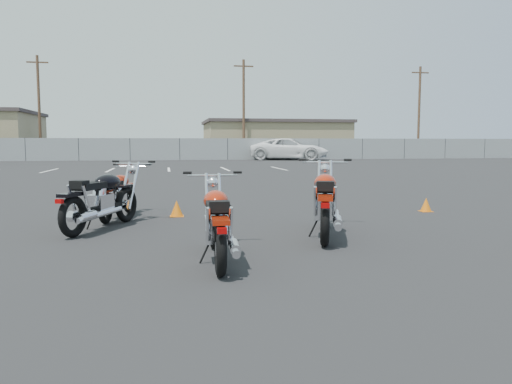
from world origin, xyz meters
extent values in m
plane|color=black|center=(0.00, 0.00, 0.00)|extent=(120.00, 120.00, 0.00)
torus|color=black|center=(-1.89, 3.31, 0.28)|extent=(0.22, 0.57, 0.57)
cylinder|color=silver|center=(-1.89, 3.31, 0.28)|extent=(0.12, 0.17, 0.15)
torus|color=black|center=(-2.19, 1.98, 0.28)|extent=(0.22, 0.57, 0.57)
cylinder|color=silver|center=(-2.19, 1.98, 0.28)|extent=(0.12, 0.17, 0.15)
cube|color=black|center=(-2.04, 2.64, 0.32)|extent=(0.31, 0.99, 0.06)
cube|color=silver|center=(-2.05, 2.60, 0.38)|extent=(0.34, 0.41, 0.28)
cylinder|color=silver|center=(-2.05, 2.60, 0.55)|extent=(0.24, 0.27, 0.25)
ellipsoid|color=#951E09|center=(-2.01, 2.81, 0.68)|extent=(0.40, 0.60, 0.24)
cube|color=black|center=(-2.10, 2.37, 0.66)|extent=(0.35, 0.56, 0.09)
cube|color=black|center=(-2.16, 2.14, 0.70)|extent=(0.24, 0.21, 0.11)
cube|color=#951E09|center=(-2.20, 1.96, 0.58)|extent=(0.25, 0.42, 0.05)
cube|color=#951E09|center=(-1.89, 3.31, 0.58)|extent=(0.19, 0.34, 0.04)
cylinder|color=silver|center=(-2.05, 2.09, 0.52)|extent=(0.08, 0.18, 0.37)
cylinder|color=silver|center=(-2.27, 2.14, 0.52)|extent=(0.08, 0.18, 0.37)
cylinder|color=silver|center=(-1.96, 2.34, 0.26)|extent=(0.31, 1.03, 0.12)
cylinder|color=silver|center=(-2.02, 2.04, 0.28)|extent=(0.18, 0.35, 0.12)
cylinder|color=silver|center=(-1.79, 3.40, 0.58)|extent=(0.12, 0.38, 0.74)
cylinder|color=silver|center=(-1.95, 3.44, 0.58)|extent=(0.12, 0.38, 0.74)
sphere|color=silver|center=(-1.84, 3.57, 0.83)|extent=(0.18, 0.18, 0.15)
cylinder|color=silver|center=(-1.83, 3.59, 0.92)|extent=(0.65, 0.17, 0.03)
cylinder|color=black|center=(-1.51, 3.50, 0.96)|extent=(0.12, 0.06, 0.03)
cylinder|color=black|center=(-2.16, 3.64, 0.96)|extent=(0.12, 0.06, 0.03)
cylinder|color=black|center=(-2.19, 2.58, 0.14)|extent=(0.15, 0.05, 0.28)
cube|color=#990505|center=(-2.25, 1.72, 0.52)|extent=(0.10, 0.08, 0.06)
torus|color=black|center=(-1.86, 2.15, 0.31)|extent=(0.38, 0.61, 0.63)
cylinder|color=silver|center=(-1.86, 2.15, 0.31)|extent=(0.17, 0.20, 0.17)
torus|color=black|center=(-2.52, 0.79, 0.31)|extent=(0.38, 0.61, 0.63)
cylinder|color=silver|center=(-2.52, 0.79, 0.31)|extent=(0.17, 0.20, 0.17)
cube|color=black|center=(-2.19, 1.47, 0.36)|extent=(0.58, 1.03, 0.06)
cube|color=silver|center=(-2.21, 1.43, 0.42)|extent=(0.44, 0.49, 0.31)
cylinder|color=silver|center=(-2.21, 1.43, 0.61)|extent=(0.30, 0.33, 0.28)
ellipsoid|color=black|center=(-2.11, 1.64, 0.75)|extent=(0.55, 0.68, 0.27)
cube|color=black|center=(-2.33, 1.19, 0.73)|extent=(0.50, 0.64, 0.10)
cube|color=black|center=(-2.44, 0.96, 0.77)|extent=(0.29, 0.27, 0.13)
cube|color=black|center=(-2.53, 0.77, 0.64)|extent=(0.36, 0.48, 0.05)
cube|color=black|center=(-1.86, 2.15, 0.64)|extent=(0.28, 0.38, 0.04)
cylinder|color=silver|center=(-2.34, 0.88, 0.57)|extent=(0.13, 0.20, 0.41)
cylinder|color=silver|center=(-2.57, 0.99, 0.57)|extent=(0.13, 0.20, 0.41)
cylinder|color=silver|center=(-2.18, 1.12, 0.29)|extent=(0.59, 1.08, 0.13)
cylinder|color=silver|center=(-2.33, 0.82, 0.31)|extent=(0.27, 0.39, 0.14)
cylinder|color=silver|center=(-1.72, 2.22, 0.65)|extent=(0.22, 0.39, 0.82)
cylinder|color=silver|center=(-1.89, 2.31, 0.65)|extent=(0.22, 0.39, 0.82)
sphere|color=silver|center=(-1.73, 2.42, 0.92)|extent=(0.22, 0.22, 0.17)
cylinder|color=silver|center=(-1.72, 2.43, 1.02)|extent=(0.67, 0.35, 0.03)
cylinder|color=black|center=(-1.40, 2.26, 1.07)|extent=(0.13, 0.09, 0.04)
cylinder|color=black|center=(-2.06, 2.58, 1.07)|extent=(0.13, 0.09, 0.04)
cylinder|color=black|center=(-2.37, 1.44, 0.16)|extent=(0.16, 0.09, 0.31)
cube|color=#990505|center=(-2.65, 0.53, 0.57)|extent=(0.12, 0.10, 0.06)
torus|color=black|center=(-0.54, -0.36, 0.29)|extent=(0.14, 0.59, 0.59)
cylinder|color=silver|center=(-0.54, -0.36, 0.29)|extent=(0.11, 0.16, 0.16)
torus|color=black|center=(-0.61, -1.78, 0.29)|extent=(0.14, 0.59, 0.59)
cylinder|color=silver|center=(-0.61, -1.78, 0.29)|extent=(0.11, 0.16, 0.16)
cube|color=black|center=(-0.57, -1.07, 0.33)|extent=(0.15, 1.03, 0.06)
cube|color=silver|center=(-0.58, -1.12, 0.39)|extent=(0.29, 0.38, 0.29)
cylinder|color=silver|center=(-0.58, -1.12, 0.57)|extent=(0.21, 0.25, 0.26)
ellipsoid|color=#951E09|center=(-0.57, -0.90, 0.70)|extent=(0.33, 0.58, 0.25)
cube|color=black|center=(-0.59, -1.37, 0.68)|extent=(0.28, 0.55, 0.10)
cube|color=black|center=(-0.60, -1.61, 0.72)|extent=(0.22, 0.19, 0.12)
cube|color=#951E09|center=(-0.61, -1.80, 0.60)|extent=(0.20, 0.42, 0.05)
cube|color=#951E09|center=(-0.54, -0.36, 0.60)|extent=(0.14, 0.34, 0.04)
cylinder|color=silver|center=(-0.48, -1.64, 0.54)|extent=(0.06, 0.18, 0.38)
cylinder|color=silver|center=(-0.72, -1.63, 0.54)|extent=(0.06, 0.18, 0.38)
cylinder|color=silver|center=(-0.43, -1.37, 0.27)|extent=(0.14, 1.08, 0.13)
cylinder|color=silver|center=(-0.45, -1.69, 0.29)|extent=(0.13, 0.35, 0.13)
cylinder|color=silver|center=(-0.45, -0.25, 0.61)|extent=(0.06, 0.39, 0.77)
cylinder|color=silver|center=(-0.62, -0.24, 0.61)|extent=(0.06, 0.39, 0.77)
sphere|color=silver|center=(-0.53, -0.09, 0.86)|extent=(0.16, 0.16, 0.16)
cylinder|color=silver|center=(-0.53, -0.07, 0.96)|extent=(0.68, 0.06, 0.03)
cylinder|color=black|center=(-0.19, -0.11, 1.00)|extent=(0.12, 0.04, 0.04)
cylinder|color=black|center=(-0.87, -0.07, 1.00)|extent=(0.12, 0.04, 0.04)
cylinder|color=black|center=(-0.72, -1.16, 0.15)|extent=(0.15, 0.03, 0.29)
cube|color=#990505|center=(-0.62, -2.05, 0.54)|extent=(0.10, 0.06, 0.06)
torus|color=black|center=(1.43, 1.00, 0.33)|extent=(0.32, 0.66, 0.66)
cylinder|color=silver|center=(1.43, 1.00, 0.33)|extent=(0.16, 0.20, 0.17)
torus|color=black|center=(0.94, -0.51, 0.33)|extent=(0.32, 0.66, 0.66)
cylinder|color=silver|center=(0.94, -0.51, 0.33)|extent=(0.16, 0.20, 0.17)
cube|color=black|center=(1.19, 0.25, 0.37)|extent=(0.46, 1.13, 0.07)
cube|color=silver|center=(1.17, 0.19, 0.44)|extent=(0.42, 0.49, 0.33)
cylinder|color=silver|center=(1.17, 0.19, 0.63)|extent=(0.29, 0.33, 0.29)
ellipsoid|color=#951E09|center=(1.25, 0.43, 0.79)|extent=(0.51, 0.71, 0.28)
cube|color=black|center=(1.09, -0.07, 0.76)|extent=(0.45, 0.66, 0.11)
cube|color=black|center=(1.00, -0.33, 0.81)|extent=(0.29, 0.26, 0.13)
cube|color=#951E09|center=(0.94, -0.53, 0.67)|extent=(0.33, 0.50, 0.05)
cube|color=#951E09|center=(1.43, 1.00, 0.67)|extent=(0.25, 0.40, 0.04)
cylinder|color=silver|center=(1.12, -0.39, 0.60)|extent=(0.11, 0.21, 0.43)
cylinder|color=silver|center=(0.87, -0.31, 0.60)|extent=(0.11, 0.21, 0.43)
cylinder|color=silver|center=(1.25, -0.12, 0.31)|extent=(0.46, 1.18, 0.14)
cylinder|color=silver|center=(1.15, -0.45, 0.33)|extent=(0.24, 0.41, 0.14)
cylinder|color=silver|center=(1.56, 1.09, 0.68)|extent=(0.18, 0.43, 0.86)
cylinder|color=silver|center=(1.38, 1.15, 0.68)|extent=(0.18, 0.43, 0.86)
sphere|color=silver|center=(1.52, 1.29, 0.96)|extent=(0.22, 0.22, 0.17)
cylinder|color=silver|center=(1.53, 1.31, 1.07)|extent=(0.74, 0.27, 0.03)
cylinder|color=black|center=(1.89, 1.17, 1.11)|extent=(0.14, 0.08, 0.04)
cylinder|color=black|center=(1.16, 1.41, 1.11)|extent=(0.14, 0.08, 0.04)
cylinder|color=black|center=(1.01, 0.19, 0.16)|extent=(0.17, 0.08, 0.33)
cube|color=#990505|center=(0.85, -0.80, 0.60)|extent=(0.12, 0.10, 0.07)
cone|color=orange|center=(4.08, 2.48, 0.15)|extent=(0.22, 0.22, 0.27)
cube|color=orange|center=(4.08, 2.48, 0.00)|extent=(0.24, 0.24, 0.01)
cone|color=orange|center=(-0.96, 2.68, 0.16)|extent=(0.24, 0.24, 0.30)
cube|color=orange|center=(-0.96, 2.68, 0.01)|extent=(0.26, 0.26, 0.01)
cube|color=gray|center=(0.00, 35.00, 0.90)|extent=(80.00, 0.04, 1.80)
cylinder|color=black|center=(-12.00, 35.00, 0.90)|extent=(0.06, 0.06, 1.80)
cylinder|color=black|center=(-8.00, 35.00, 0.90)|extent=(0.06, 0.06, 1.80)
cylinder|color=black|center=(-4.00, 35.00, 0.90)|extent=(0.06, 0.06, 1.80)
cylinder|color=black|center=(0.00, 35.00, 0.90)|extent=(0.06, 0.06, 1.80)
cylinder|color=black|center=(4.00, 35.00, 0.90)|extent=(0.06, 0.06, 1.80)
cylinder|color=black|center=(8.00, 35.00, 0.90)|extent=(0.06, 0.06, 1.80)
cylinder|color=black|center=(12.00, 35.00, 0.90)|extent=(0.06, 0.06, 1.80)
cylinder|color=black|center=(16.00, 35.00, 0.90)|extent=(0.06, 0.06, 1.80)
cylinder|color=black|center=(20.00, 35.00, 0.90)|extent=(0.06, 0.06, 1.80)
cylinder|color=black|center=(24.00, 35.00, 0.90)|extent=(0.06, 0.06, 1.80)
cylinder|color=black|center=(28.00, 35.00, 0.90)|extent=(0.06, 0.06, 1.80)
cube|color=#8E815C|center=(10.00, 44.00, 1.70)|extent=(14.00, 9.00, 3.40)
cube|color=#413736|center=(10.00, 44.00, 3.55)|extent=(14.40, 9.40, 0.30)
cylinder|color=#493121|center=(-12.00, 40.00, 4.50)|extent=(0.24, 0.24, 9.00)
cube|color=#493121|center=(-12.00, 40.00, 8.40)|extent=(1.80, 0.12, 0.12)
cylinder|color=#493121|center=(6.00, 39.00, 4.50)|extent=(0.24, 0.24, 9.00)
cube|color=#493121|center=(6.00, 39.00, 8.40)|extent=(1.80, 0.12, 0.12)
cylinder|color=#493121|center=(24.00, 40.00, 4.50)|extent=(0.24, 0.24, 9.00)
cube|color=#493121|center=(24.00, 40.00, 8.40)|extent=(1.80, 0.12, 0.12)
cube|color=silver|center=(-7.00, 20.00, 0.00)|extent=(0.12, 4.00, 0.01)
cube|color=silver|center=(-4.00, 20.00, 0.00)|extent=(0.12, 4.00, 0.01)
cube|color=silver|center=(-1.00, 20.00, 0.00)|extent=(0.12, 4.00, 0.01)
cube|color=silver|center=(2.00, 20.00, 0.00)|extent=(0.12, 4.00, 0.01)
cube|color=silver|center=(5.00, 20.00, 0.00)|extent=(0.12, 4.00, 0.01)
imported|color=white|center=(9.04, 33.56, 1.42)|extent=(5.34, 8.05, 2.84)
camera|label=1|loc=(-1.15, -6.88, 1.40)|focal=35.00mm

